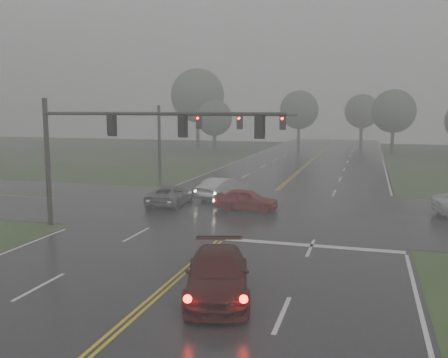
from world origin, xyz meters
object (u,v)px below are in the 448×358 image
(sedan_silver, at_px, (223,199))
(signal_gantry_near, at_px, (114,137))
(sedan_red, at_px, (246,211))
(sedan_maroon, at_px, (218,296))
(signal_gantry_far, at_px, (200,130))
(car_grey, at_px, (171,205))

(sedan_silver, bearing_deg, signal_gantry_near, 93.47)
(signal_gantry_near, bearing_deg, sedan_silver, 74.91)
(sedan_red, xyz_separation_m, sedan_silver, (-2.64, 3.73, 0.00))
(sedan_maroon, relative_size, sedan_silver, 1.14)
(sedan_red, relative_size, sedan_silver, 0.89)
(sedan_maroon, relative_size, signal_gantry_far, 0.45)
(sedan_silver, relative_size, signal_gantry_near, 0.35)
(sedan_red, height_order, car_grey, sedan_red)
(sedan_red, xyz_separation_m, signal_gantry_far, (-6.07, 8.52, 4.79))
(sedan_maroon, height_order, signal_gantry_far, signal_gantry_far)
(sedan_red, xyz_separation_m, signal_gantry_near, (-5.52, -6.95, 5.01))
(signal_gantry_far, bearing_deg, signal_gantry_near, -87.96)
(sedan_maroon, relative_size, sedan_red, 1.29)
(sedan_maroon, distance_m, car_grey, 17.26)
(sedan_silver, distance_m, signal_gantry_far, 7.59)
(sedan_maroon, bearing_deg, sedan_red, 84.21)
(sedan_maroon, bearing_deg, car_grey, 102.02)
(sedan_red, bearing_deg, sedan_maroon, -170.94)
(car_grey, bearing_deg, signal_gantry_near, 86.93)
(sedan_red, height_order, signal_gantry_far, signal_gantry_far)
(car_grey, height_order, signal_gantry_far, signal_gantry_far)
(sedan_maroon, bearing_deg, signal_gantry_far, 94.73)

